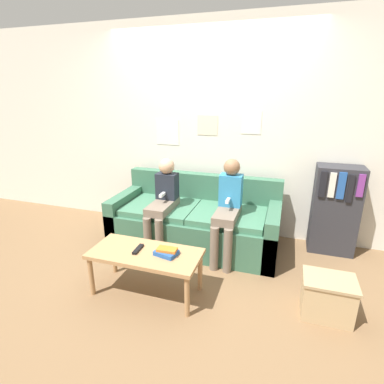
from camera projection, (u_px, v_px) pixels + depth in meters
The scene contains 10 objects.
ground_plane at pixel (180, 266), 3.20m from camera, with size 10.00×10.00×0.00m, color brown.
wall_back at pixel (208, 131), 3.74m from camera, with size 8.00×0.06×2.60m.
couch at pixel (195, 222), 3.60m from camera, with size 1.95×0.85×0.80m.
coffee_table at pixel (145, 257), 2.68m from camera, with size 0.99×0.46×0.41m.
person_left at pixel (163, 200), 3.41m from camera, with size 0.24×0.58×1.05m.
person_right at pixel (228, 205), 3.19m from camera, with size 0.24×0.58×1.09m.
tv_remote at pixel (138, 249), 2.69m from camera, with size 0.05×0.17×0.02m.
book_stack at pixel (167, 252), 2.61m from camera, with size 0.22×0.18×0.06m.
bookshelf at pixel (335, 210), 3.37m from camera, with size 0.49×0.32×1.01m.
storage_box at pixel (327, 297), 2.45m from camera, with size 0.41×0.31×0.34m.
Camera 1 is at (0.97, -2.61, 1.78)m, focal length 28.00 mm.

